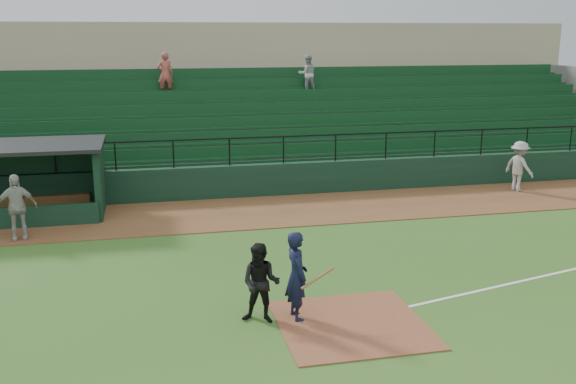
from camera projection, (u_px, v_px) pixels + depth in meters
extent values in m
plane|color=#325D1E|center=(337.00, 306.00, 14.37)|extent=(90.00, 90.00, 0.00)
cube|color=brown|center=(269.00, 211.00, 21.95)|extent=(40.00, 4.00, 0.03)
cube|color=brown|center=(352.00, 324.00, 13.42)|extent=(3.00, 3.00, 0.03)
cube|color=black|center=(257.00, 180.00, 23.89)|extent=(36.00, 0.35, 1.20)
cylinder|color=black|center=(257.00, 137.00, 23.51)|extent=(36.00, 0.06, 0.06)
cube|color=#61615C|center=(237.00, 129.00, 28.25)|extent=(36.00, 9.00, 3.60)
cube|color=#103C1B|center=(239.00, 120.00, 27.67)|extent=(34.56, 8.00, 4.05)
cube|color=tan|center=(219.00, 85.00, 34.07)|extent=(38.00, 3.00, 6.40)
cube|color=#61615C|center=(223.00, 78.00, 32.06)|extent=(36.00, 2.00, 0.20)
imported|color=#AAAAAA|center=(307.00, 74.00, 30.19)|extent=(0.85, 0.66, 1.75)
imported|color=#AB4A3E|center=(165.00, 74.00, 28.78)|extent=(0.70, 0.46, 1.92)
cube|color=black|center=(100.00, 179.00, 21.54)|extent=(0.20, 2.60, 2.30)
imported|color=black|center=(297.00, 276.00, 13.50)|extent=(0.54, 0.75, 1.92)
cylinder|color=olive|center=(318.00, 278.00, 13.40)|extent=(0.79, 0.34, 0.35)
imported|color=black|center=(261.00, 283.00, 13.38)|extent=(1.01, 0.91, 1.70)
imported|color=#A39D99|center=(519.00, 166.00, 24.51)|extent=(1.07, 1.39, 1.90)
imported|color=#ACA7A1|center=(16.00, 207.00, 18.72)|extent=(1.20, 0.67, 1.93)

